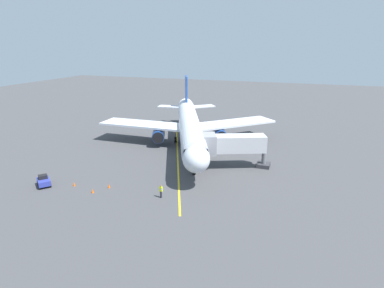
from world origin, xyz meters
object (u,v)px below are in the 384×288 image
(jet_bridge, at_px, (228,144))
(safety_cone_nose_left, at_px, (92,191))
(airplane, at_px, (190,125))
(tug_near_nose, at_px, (44,181))
(safety_cone_wing_port, at_px, (74,184))
(safety_cone_nose_right, at_px, (109,186))
(ground_crew_marshaller, at_px, (161,191))

(jet_bridge, distance_m, safety_cone_nose_left, 20.73)
(safety_cone_nose_left, bearing_deg, airplane, -102.46)
(tug_near_nose, height_order, safety_cone_wing_port, tug_near_nose)
(safety_cone_nose_right, height_order, safety_cone_wing_port, same)
(jet_bridge, xyz_separation_m, tug_near_nose, (21.80, 14.96, -3.06))
(safety_cone_nose_right, bearing_deg, airplane, -100.64)
(airplane, bearing_deg, tug_near_nose, 61.78)
(safety_cone_nose_right, xyz_separation_m, safety_cone_wing_port, (4.78, 1.08, 0.00))
(ground_crew_marshaller, height_order, tug_near_nose, ground_crew_marshaller)
(safety_cone_nose_left, relative_size, safety_cone_nose_right, 1.00)
(tug_near_nose, distance_m, safety_cone_wing_port, 4.07)
(jet_bridge, bearing_deg, safety_cone_wing_port, 37.06)
(safety_cone_nose_right, bearing_deg, ground_crew_marshaller, 177.53)
(airplane, xyz_separation_m, safety_cone_nose_left, (5.06, 22.89, -3.73))
(safety_cone_nose_right, bearing_deg, tug_near_nose, 15.88)
(airplane, distance_m, tug_near_nose, 26.65)
(ground_crew_marshaller, bearing_deg, safety_cone_nose_right, -2.47)
(airplane, relative_size, safety_cone_nose_right, 69.92)
(safety_cone_nose_left, xyz_separation_m, safety_cone_nose_right, (-1.14, -2.03, 0.00))
(tug_near_nose, xyz_separation_m, safety_cone_nose_right, (-8.59, -2.44, -0.43))
(jet_bridge, height_order, tug_near_nose, jet_bridge)
(airplane, relative_size, safety_cone_wing_port, 69.92)
(ground_crew_marshaller, relative_size, safety_cone_wing_port, 3.11)
(safety_cone_nose_left, relative_size, safety_cone_wing_port, 1.00)
(jet_bridge, distance_m, safety_cone_nose_right, 18.53)
(safety_cone_wing_port, bearing_deg, airplane, -111.63)
(safety_cone_nose_left, xyz_separation_m, safety_cone_wing_port, (3.64, -0.95, 0.00))
(tug_near_nose, relative_size, safety_cone_nose_right, 4.96)
(safety_cone_nose_right, bearing_deg, safety_cone_wing_port, 12.68)
(ground_crew_marshaller, xyz_separation_m, safety_cone_nose_left, (8.94, 1.69, -0.61))
(ground_crew_marshaller, relative_size, safety_cone_nose_right, 3.11)
(jet_bridge, xyz_separation_m, safety_cone_wing_port, (18.00, 13.59, -3.49))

